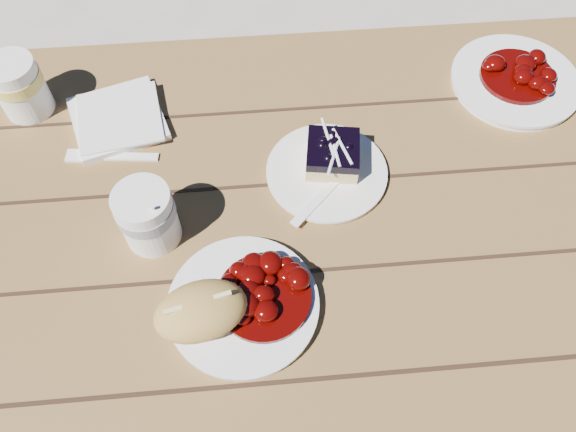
{
  "coord_description": "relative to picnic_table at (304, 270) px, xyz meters",
  "views": [
    {
      "loc": [
        -0.07,
        -0.44,
        1.5
      ],
      "look_at": [
        -0.03,
        -0.02,
        0.81
      ],
      "focal_mm": 35.0,
      "sensor_mm": 36.0,
      "label": 1
    }
  ],
  "objects": [
    {
      "name": "coffee_cup",
      "position": [
        -0.24,
        0.0,
        0.21
      ],
      "size": [
        0.08,
        0.08,
        0.11
      ],
      "primitive_type": "cylinder",
      "color": "white",
      "rests_on": "picnic_table"
    },
    {
      "name": "dessert_plate",
      "position": [
        0.04,
        0.09,
        0.17
      ],
      "size": [
        0.19,
        0.19,
        0.01
      ],
      "primitive_type": "cylinder",
      "color": "white",
      "rests_on": "picnic_table"
    },
    {
      "name": "fork_table",
      "position": [
        -0.3,
        0.16,
        0.16
      ],
      "size": [
        0.16,
        0.04,
        0.0
      ],
      "primitive_type": null,
      "rotation": [
        0.0,
        0.0,
        1.46
      ],
      "color": "white",
      "rests_on": "picnic_table"
    },
    {
      "name": "second_cup",
      "position": [
        -0.47,
        0.28,
        0.21
      ],
      "size": [
        0.08,
        0.08,
        0.11
      ],
      "primitive_type": "cylinder",
      "color": "white",
      "rests_on": "picnic_table"
    },
    {
      "name": "picnic_table",
      "position": [
        0.0,
        0.0,
        0.0
      ],
      "size": [
        2.0,
        1.55,
        0.75
      ],
      "color": "brown",
      "rests_on": "ground"
    },
    {
      "name": "second_stew",
      "position": [
        0.41,
        0.27,
        0.2
      ],
      "size": [
        0.13,
        0.13,
        0.04
      ],
      "primitive_type": null,
      "color": "#470402",
      "rests_on": "second_plate"
    },
    {
      "name": "goulash_stew",
      "position": [
        -0.07,
        -0.12,
        0.2
      ],
      "size": [
        0.13,
        0.13,
        0.04
      ],
      "primitive_type": null,
      "color": "#470402",
      "rests_on": "main_plate"
    },
    {
      "name": "bread_roll",
      "position": [
        -0.16,
        -0.15,
        0.21
      ],
      "size": [
        0.14,
        0.11,
        0.07
      ],
      "primitive_type": "ellipsoid",
      "rotation": [
        0.0,
        0.0,
        0.24
      ],
      "color": "tan",
      "rests_on": "main_plate"
    },
    {
      "name": "fork_dessert",
      "position": [
        0.02,
        0.04,
        0.17
      ],
      "size": [
        0.13,
        0.13,
        0.0
      ],
      "primitive_type": null,
      "rotation": [
        0.0,
        0.0,
        -0.77
      ],
      "color": "white",
      "rests_on": "dessert_plate"
    },
    {
      "name": "ground",
      "position": [
        0.0,
        0.0,
        -0.59
      ],
      "size": [
        60.0,
        60.0,
        0.0
      ],
      "primitive_type": "plane",
      "color": "#B0AA9F",
      "rests_on": "ground"
    },
    {
      "name": "main_plate",
      "position": [
        -0.1,
        -0.13,
        0.17
      ],
      "size": [
        0.21,
        0.21,
        0.02
      ],
      "primitive_type": "cylinder",
      "color": "white",
      "rests_on": "picnic_table"
    },
    {
      "name": "napkin_stack",
      "position": [
        -0.31,
        0.24,
        0.17
      ],
      "size": [
        0.19,
        0.19,
        0.01
      ],
      "primitive_type": "cube",
      "rotation": [
        0.0,
        0.0,
        0.3
      ],
      "color": "white",
      "rests_on": "picnic_table"
    },
    {
      "name": "blueberry_cake",
      "position": [
        0.05,
        0.11,
        0.19
      ],
      "size": [
        0.1,
        0.1,
        0.05
      ],
      "rotation": [
        0.0,
        0.0,
        -0.16
      ],
      "color": "#D8BC75",
      "rests_on": "dessert_plate"
    },
    {
      "name": "second_plate",
      "position": [
        0.41,
        0.27,
        0.17
      ],
      "size": [
        0.23,
        0.23,
        0.02
      ],
      "primitive_type": "cylinder",
      "color": "white",
      "rests_on": "picnic_table"
    }
  ]
}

